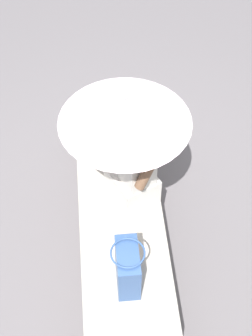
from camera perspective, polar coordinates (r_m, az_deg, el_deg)
ground_plane at (r=4.21m, az=-0.60°, el=-7.53°), size 14.00×14.00×0.00m
stone_bench at (r=4.03m, az=-0.62°, el=-5.82°), size 2.11×0.60×0.45m
person_seated at (r=3.61m, az=0.69°, el=1.02°), size 0.51×0.40×0.90m
parasol at (r=3.25m, az=-0.12°, el=6.18°), size 0.84×0.84×0.99m
handbag_black at (r=3.37m, az=0.16°, el=-10.58°), size 0.29×0.22×0.35m
tote_bag_canvas at (r=4.16m, az=-1.85°, el=5.11°), size 0.21×0.16×0.35m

